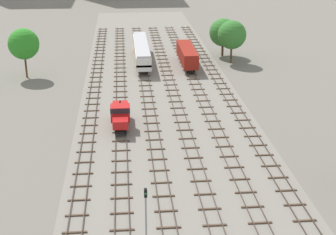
{
  "coord_description": "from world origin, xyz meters",
  "views": [
    {
      "loc": [
        -6.09,
        -19.1,
        27.81
      ],
      "look_at": [
        0.0,
        47.89,
        1.5
      ],
      "focal_mm": 54.45,
      "sensor_mm": 36.0,
      "label": 1
    }
  ],
  "objects_px": {
    "passenger_coach_centre_left_mid": "(141,50)",
    "shunter_loco_left_nearest": "(120,114)",
    "freight_boxcar_centre_right_near": "(187,54)",
    "signal_post_nearest": "(146,208)"
  },
  "relations": [
    {
      "from": "passenger_coach_centre_left_mid",
      "to": "signal_post_nearest",
      "type": "height_order",
      "value": "signal_post_nearest"
    },
    {
      "from": "shunter_loco_left_nearest",
      "to": "passenger_coach_centre_left_mid",
      "type": "bearing_deg",
      "value": 82.67
    },
    {
      "from": "shunter_loco_left_nearest",
      "to": "freight_boxcar_centre_right_near",
      "type": "relative_size",
      "value": 0.6
    },
    {
      "from": "shunter_loco_left_nearest",
      "to": "passenger_coach_centre_left_mid",
      "type": "height_order",
      "value": "passenger_coach_centre_left_mid"
    },
    {
      "from": "freight_boxcar_centre_right_near",
      "to": "signal_post_nearest",
      "type": "bearing_deg",
      "value": -100.74
    },
    {
      "from": "passenger_coach_centre_left_mid",
      "to": "freight_boxcar_centre_right_near",
      "type": "bearing_deg",
      "value": -22.71
    },
    {
      "from": "shunter_loco_left_nearest",
      "to": "passenger_coach_centre_left_mid",
      "type": "distance_m",
      "value": 35.2
    },
    {
      "from": "freight_boxcar_centre_right_near",
      "to": "passenger_coach_centre_left_mid",
      "type": "distance_m",
      "value": 9.74
    },
    {
      "from": "shunter_loco_left_nearest",
      "to": "signal_post_nearest",
      "type": "bearing_deg",
      "value": -85.43
    },
    {
      "from": "passenger_coach_centre_left_mid",
      "to": "shunter_loco_left_nearest",
      "type": "bearing_deg",
      "value": -97.33
    }
  ]
}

